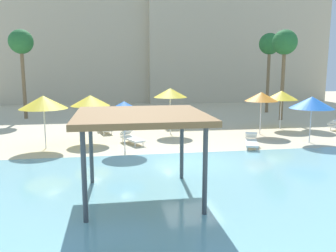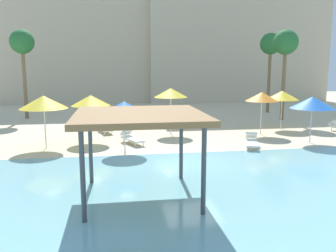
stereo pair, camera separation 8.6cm
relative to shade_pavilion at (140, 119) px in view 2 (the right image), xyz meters
The scene contains 18 objects.
ground_plane 5.36m from the shade_pavilion, 56.55° to the left, with size 80.00×80.00×0.00m, color beige.
lagoon_water 3.87m from the shade_pavilion, 27.12° to the right, with size 44.00×13.50×0.04m, color #7AB7C1.
shade_pavilion is the anchor object (origin of this frame).
beach_umbrella_yellow_0 8.82m from the shade_pavilion, 119.21° to the left, with size 2.41×2.41×2.72m.
beach_umbrella_blue_1 12.05m from the shade_pavilion, 34.49° to the left, with size 2.37×2.37×2.56m.
beach_umbrella_yellow_2 11.06m from the shade_pavilion, 75.70° to the left, with size 2.08×2.08×2.86m.
beach_umbrella_yellow_3 9.39m from the shade_pavilion, 102.64° to the left, with size 2.17×2.17×2.60m.
beach_umbrella_orange_4 12.65m from the shade_pavilion, 49.38° to the left, with size 2.03×2.03×2.63m.
beach_umbrella_yellow_5 15.37m from the shade_pavilion, 47.28° to the left, with size 2.19×2.19×2.57m.
beach_umbrella_blue_6 6.30m from the shade_pavilion, 92.65° to the left, with size 2.02×2.02×2.51m.
lounge_chair_0 9.11m from the shade_pavilion, 44.70° to the left, with size 1.20×1.99×0.74m.
lounge_chair_1 11.97m from the shade_pavilion, 96.73° to the left, with size 1.02×1.98×0.74m.
lounge_chair_2 8.48m from the shade_pavilion, 89.12° to the left, with size 1.33×1.97×0.74m.
palm_tree_0 19.66m from the shade_pavilion, 50.49° to the left, with size 1.90×1.90×6.97m.
palm_tree_1 23.79m from the shade_pavilion, 55.84° to the left, with size 1.90×1.90×7.14m.
palm_tree_2 20.70m from the shade_pavilion, 112.44° to the left, with size 1.90×1.90×7.06m.
hotel_block_0 35.33m from the shade_pavilion, 96.42° to the left, with size 20.43×10.33×14.83m, color beige.
hotel_block_1 37.49m from the shade_pavilion, 67.36° to the left, with size 21.59×10.98×18.36m, color beige.
Camera 2 is at (-3.37, -14.66, 4.17)m, focal length 37.40 mm.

